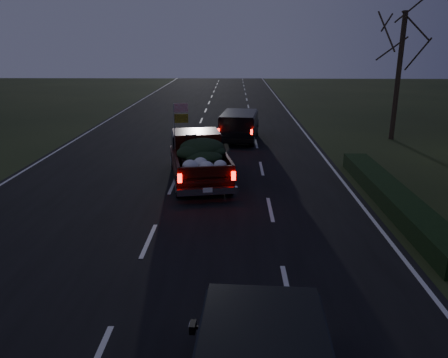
# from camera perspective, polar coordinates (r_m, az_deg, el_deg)

# --- Properties ---
(ground) EXTENTS (120.00, 120.00, 0.00)m
(ground) POSITION_cam_1_polar(r_m,az_deg,el_deg) (12.54, -9.80, -7.99)
(ground) COLOR black
(ground) RESTS_ON ground
(road_asphalt) EXTENTS (14.00, 120.00, 0.02)m
(road_asphalt) POSITION_cam_1_polar(r_m,az_deg,el_deg) (12.54, -9.80, -7.95)
(road_asphalt) COLOR black
(road_asphalt) RESTS_ON ground
(hedge_row) EXTENTS (1.00, 10.00, 0.60)m
(hedge_row) POSITION_cam_1_polar(r_m,az_deg,el_deg) (15.93, 21.20, -2.24)
(hedge_row) COLOR black
(hedge_row) RESTS_ON ground
(bare_tree_far) EXTENTS (3.60, 3.60, 7.00)m
(bare_tree_far) POSITION_cam_1_polar(r_m,az_deg,el_deg) (26.73, 22.21, 15.90)
(bare_tree_far) COLOR black
(bare_tree_far) RESTS_ON ground
(pickup_truck) EXTENTS (2.93, 5.58, 2.78)m
(pickup_truck) POSITION_cam_1_polar(r_m,az_deg,el_deg) (17.45, -3.34, 3.11)
(pickup_truck) COLOR black
(pickup_truck) RESTS_ON ground
(lead_suv) EXTENTS (2.41, 4.78, 1.32)m
(lead_suv) POSITION_cam_1_polar(r_m,az_deg,el_deg) (24.78, 2.00, 7.26)
(lead_suv) COLOR black
(lead_suv) RESTS_ON ground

